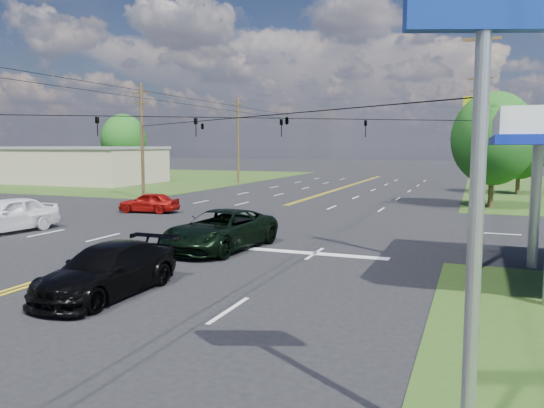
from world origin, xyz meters
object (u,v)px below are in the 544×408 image
at_px(tree_right_b, 520,148).
at_px(pole_nw, 142,139).
at_px(suv_black, 108,270).
at_px(polesign_se, 482,70).
at_px(pickup_white, 6,215).
at_px(tree_right_a, 493,139).
at_px(pole_ne, 478,137).
at_px(pole_se, 478,130).
at_px(retail_nw, 86,166).
at_px(tree_far_l, 124,140).
at_px(pickup_dkgreen, 221,230).
at_px(pole_right_far, 478,138).
at_px(pole_left_far, 238,139).

bearing_deg(tree_right_b, pole_nw, -153.05).
xyz_separation_m(suv_black, polesign_se, (10.03, -4.98, 4.60)).
height_order(suv_black, pickup_white, pickup_white).
xyz_separation_m(tree_right_a, pickup_white, (-23.07, -20.51, -3.97)).
bearing_deg(pole_ne, pole_se, -90.00).
height_order(retail_nw, pole_nw, pole_nw).
height_order(tree_far_l, pickup_dkgreen, tree_far_l).
xyz_separation_m(retail_nw, tree_far_l, (-2.00, 10.00, 3.19)).
height_order(tree_far_l, pickup_white, tree_far_l).
height_order(tree_far_l, suv_black, tree_far_l).
relative_size(tree_far_l, pickup_white, 1.65).
bearing_deg(pole_se, pole_right_far, 90.00).
relative_size(retail_nw, tree_far_l, 1.83).
height_order(retail_nw, tree_right_b, tree_right_b).
relative_size(pickup_dkgreen, polesign_se, 0.86).
bearing_deg(pole_ne, polesign_se, -89.95).
distance_m(pole_se, tree_far_l, 60.88).
xyz_separation_m(pole_ne, tree_right_b, (3.50, 15.00, -0.70)).
height_order(pickup_white, polesign_se, polesign_se).
relative_size(pickup_dkgreen, suv_black, 1.17).
xyz_separation_m(pole_left_far, tree_right_a, (27.00, -16.00, -0.30)).
relative_size(suv_black, polesign_se, 0.74).
relative_size(pole_left_far, tree_far_l, 1.15).
relative_size(pole_se, polesign_se, 1.37).
distance_m(pole_nw, tree_right_a, 27.17).
height_order(pole_left_far, tree_right_b, pole_left_far).
distance_m(retail_nw, polesign_se, 60.83).
bearing_deg(pole_left_far, pole_right_far, 0.00).
height_order(pole_ne, pickup_white, pole_ne).
bearing_deg(retail_nw, tree_far_l, 101.31).
height_order(pole_right_far, tree_right_a, pole_right_far).
bearing_deg(tree_right_a, pole_nw, -173.66).
distance_m(pole_left_far, tree_right_a, 31.39).
distance_m(retail_nw, tree_far_l, 10.69).
distance_m(tree_far_l, polesign_se, 69.44).
xyz_separation_m(pole_right_far, pickup_white, (-22.07, -36.51, -4.27)).
bearing_deg(tree_far_l, pickup_dkgreen, -49.17).
distance_m(pole_left_far, pole_right_far, 26.00).
bearing_deg(pickup_white, pole_left_far, 103.75).
relative_size(pole_se, pickup_white, 1.79).
distance_m(retail_nw, pickup_dkgreen, 44.95).
distance_m(tree_right_a, pickup_dkgreen, 23.61).
height_order(pole_nw, tree_right_b, pole_nw).
distance_m(pickup_dkgreen, suv_black, 7.38).
height_order(pole_nw, suv_black, pole_nw).
xyz_separation_m(tree_right_a, tree_far_l, (-46.00, 20.00, 0.33)).
height_order(pickup_dkgreen, polesign_se, polesign_se).
distance_m(pole_nw, polesign_se, 39.62).
bearing_deg(tree_right_a, pole_left_far, 149.35).
bearing_deg(polesign_se, suv_black, 153.57).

